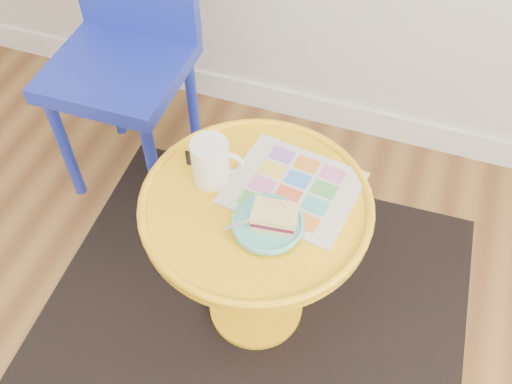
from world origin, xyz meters
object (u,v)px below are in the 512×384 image
(chair, at_px, (125,40))
(mug, at_px, (211,161))
(side_table, at_px, (256,238))
(newspaper, at_px, (293,188))
(plate, at_px, (268,224))

(chair, distance_m, mug, 0.67)
(side_table, distance_m, newspaper, 0.19)
(mug, xyz_separation_m, plate, (0.18, -0.10, -0.05))
(side_table, bearing_deg, newspaper, 44.81)
(side_table, relative_size, mug, 4.28)
(newspaper, bearing_deg, chair, 157.07)
(chair, bearing_deg, newspaper, -31.79)
(mug, bearing_deg, chair, 130.84)
(side_table, xyz_separation_m, plate, (0.05, -0.07, 0.17))
(chair, xyz_separation_m, newspaper, (0.69, -0.41, 0.01))
(mug, bearing_deg, plate, -35.84)
(mug, distance_m, plate, 0.21)
(newspaper, height_order, mug, mug)
(side_table, relative_size, newspaper, 1.86)
(mug, relative_size, plate, 0.80)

